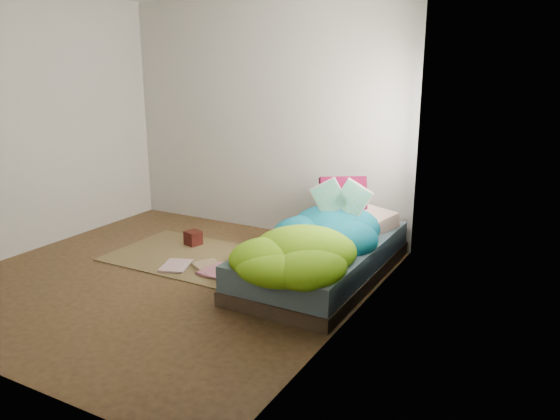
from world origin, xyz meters
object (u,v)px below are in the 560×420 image
object	(u,v)px
floor_book_a	(164,265)
floor_book_b	(208,268)
bed	(323,259)
wooden_box	(193,238)
pillow_magenta	(343,200)
open_book	(341,187)

from	to	relation	value
floor_book_a	floor_book_b	world-z (taller)	floor_book_b
bed	wooden_box	distance (m)	1.58
pillow_magenta	bed	bearing A→B (deg)	-115.03
bed	open_book	bearing A→B (deg)	62.19
open_book	floor_book_a	size ratio (longest dim) A/B	1.33
bed	open_book	size ratio (longest dim) A/B	4.45
floor_book_a	open_book	bearing A→B (deg)	5.32
open_book	wooden_box	bearing A→B (deg)	167.59
wooden_box	floor_book_b	xyz separation A→B (m)	(0.56, -0.51, -0.06)
bed	pillow_magenta	world-z (taller)	pillow_magenta
bed	floor_book_b	size ratio (longest dim) A/B	5.79
bed	open_book	distance (m)	0.68
open_book	bed	bearing A→B (deg)	-131.78
pillow_magenta	floor_book_b	world-z (taller)	pillow_magenta
pillow_magenta	floor_book_a	distance (m)	1.87
pillow_magenta	floor_book_a	world-z (taller)	pillow_magenta
bed	floor_book_b	xyz separation A→B (m)	(-1.01, -0.39, -0.14)
pillow_magenta	floor_book_b	xyz separation A→B (m)	(-0.93, -1.04, -0.54)
bed	floor_book_a	size ratio (longest dim) A/B	5.93
pillow_magenta	floor_book_a	bearing A→B (deg)	-170.87
open_book	floor_book_a	world-z (taller)	open_book
bed	pillow_magenta	size ratio (longest dim) A/B	4.34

